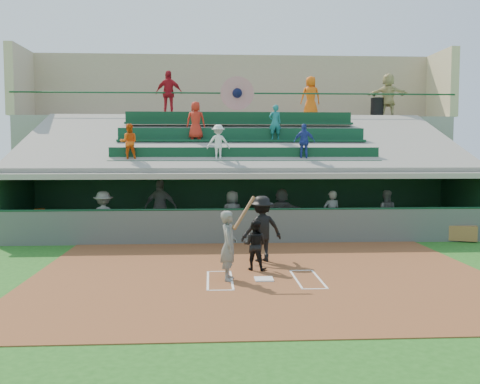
{
  "coord_description": "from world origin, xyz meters",
  "views": [
    {
      "loc": [
        -1.25,
        -12.16,
        2.99
      ],
      "look_at": [
        -0.36,
        3.5,
        1.8
      ],
      "focal_mm": 40.0,
      "sensor_mm": 36.0,
      "label": 1
    }
  ],
  "objects": [
    {
      "name": "concourse_staff_a",
      "position": [
        -3.06,
        12.14,
        5.6
      ],
      "size": [
        1.2,
        0.54,
        2.01
      ],
      "primitive_type": "imported",
      "rotation": [
        0.0,
        0.0,
        3.1
      ],
      "color": "#AB131E",
      "rests_on": "concourse_slab"
    },
    {
      "name": "water_cooler",
      "position": [
        -7.0,
        6.15,
        0.88
      ],
      "size": [
        0.36,
        0.36,
        0.36
      ],
      "primitive_type": "cylinder",
      "color": "#DA4D0C",
      "rests_on": "white_table"
    },
    {
      "name": "home_umpire",
      "position": [
        0.15,
        2.09,
        0.91
      ],
      "size": [
        1.29,
        0.97,
        1.78
      ],
      "primitive_type": "imported",
      "rotation": [
        0.0,
        0.0,
        3.44
      ],
      "color": "black",
      "rests_on": "dirt_slab"
    },
    {
      "name": "dugout_player_f",
      "position": [
        4.91,
        6.14,
        0.84
      ],
      "size": [
        0.94,
        0.83,
        1.6
      ],
      "primitive_type": "imported",
      "rotation": [
        0.0,
        0.0,
        2.8
      ],
      "color": "#585B56",
      "rests_on": "dugout_floor"
    },
    {
      "name": "grandstand",
      "position": [
        -0.01,
        10.51,
        2.26
      ],
      "size": [
        20.4,
        10.4,
        7.8
      ],
      "color": "#535852",
      "rests_on": "ground"
    },
    {
      "name": "white_table",
      "position": [
        -7.0,
        6.2,
        0.37
      ],
      "size": [
        0.76,
        0.57,
        0.66
      ],
      "primitive_type": "cube",
      "rotation": [
        0.0,
        0.0,
        0.01
      ],
      "color": "silver",
      "rests_on": "dugout_floor"
    },
    {
      "name": "batter_at_plate",
      "position": [
        -0.81,
        0.03,
        0.84
      ],
      "size": [
        0.84,
        0.73,
        1.95
      ],
      "color": "#595C57",
      "rests_on": "dirt_slab"
    },
    {
      "name": "dugout_bench",
      "position": [
        -0.08,
        8.08,
        0.29
      ],
      "size": [
        15.5,
        6.9,
        0.5
      ],
      "primitive_type": "cube",
      "rotation": [
        0.0,
        0.0,
        -0.4
      ],
      "color": "olive",
      "rests_on": "dugout_floor"
    },
    {
      "name": "dugout_player_c",
      "position": [
        -0.48,
        5.93,
        0.85
      ],
      "size": [
        0.92,
        0.75,
        1.62
      ],
      "primitive_type": "imported",
      "rotation": [
        0.0,
        0.0,
        3.48
      ],
      "color": "#535551",
      "rests_on": "dugout_floor"
    },
    {
      "name": "dugout_player_e",
      "position": [
        2.9,
        5.73,
        0.85
      ],
      "size": [
        0.63,
        0.46,
        1.62
      ],
      "primitive_type": "imported",
      "rotation": [
        0.0,
        0.0,
        3.27
      ],
      "color": "#5E605B",
      "rests_on": "dugout_floor"
    },
    {
      "name": "trash_bin",
      "position": [
        6.61,
        12.72,
        5.05
      ],
      "size": [
        0.6,
        0.6,
        0.9
      ],
      "primitive_type": "cylinder",
      "color": "black",
      "rests_on": "concourse_slab"
    },
    {
      "name": "batters_box_chalk",
      "position": [
        0.0,
        0.0,
        0.02
      ],
      "size": [
        2.65,
        1.85,
        0.01
      ],
      "color": "white",
      "rests_on": "dirt_slab"
    },
    {
      "name": "dugout_player_b",
      "position": [
        -2.98,
        6.72,
        1.02
      ],
      "size": [
        1.22,
        0.69,
        1.96
      ],
      "primitive_type": "imported",
      "rotation": [
        0.0,
        0.0,
        2.95
      ],
      "color": "#5B5E59",
      "rests_on": "dugout_floor"
    },
    {
      "name": "dugout_floor",
      "position": [
        0.0,
        6.75,
        0.02
      ],
      "size": [
        16.0,
        3.5,
        0.04
      ],
      "primitive_type": "cube",
      "color": "gray",
      "rests_on": "ground"
    },
    {
      "name": "dugout_player_d",
      "position": [
        1.33,
        6.76,
        0.86
      ],
      "size": [
        1.56,
        0.65,
        1.64
      ],
      "primitive_type": "imported",
      "rotation": [
        0.0,
        0.0,
        3.03
      ],
      "color": "#5B5E58",
      "rests_on": "dugout_floor"
    },
    {
      "name": "home_plate",
      "position": [
        0.0,
        0.0,
        0.04
      ],
      "size": [
        0.43,
        0.43,
        0.03
      ],
      "primitive_type": "cube",
      "color": "white",
      "rests_on": "dirt_slab"
    },
    {
      "name": "concourse_staff_b",
      "position": [
        3.44,
        12.59,
        5.53
      ],
      "size": [
        0.94,
        0.64,
        1.86
      ],
      "primitive_type": "imported",
      "rotation": [
        0.0,
        0.0,
        3.2
      ],
      "color": "#E65A0D",
      "rests_on": "concourse_slab"
    },
    {
      "name": "concourse_staff_c",
      "position": [
        7.11,
        12.67,
        5.62
      ],
      "size": [
        1.98,
        1.17,
        2.03
      ],
      "primitive_type": "imported",
      "rotation": [
        0.0,
        0.0,
        2.81
      ],
      "color": "tan",
      "rests_on": "concourse_slab"
    },
    {
      "name": "catcher",
      "position": [
        -0.13,
        1.06,
        0.65
      ],
      "size": [
        0.74,
        0.65,
        1.26
      ],
      "primitive_type": "imported",
      "rotation": [
        0.0,
        0.0,
        2.81
      ],
      "color": "black",
      "rests_on": "dirt_slab"
    },
    {
      "name": "ground",
      "position": [
        0.0,
        0.0,
        0.0
      ],
      "size": [
        100.0,
        100.0,
        0.0
      ],
      "primitive_type": "plane",
      "color": "#1E5919",
      "rests_on": "ground"
    },
    {
      "name": "dugout_player_a",
      "position": [
        -4.7,
        5.28,
        0.87
      ],
      "size": [
        1.17,
        0.8,
        1.67
      ],
      "primitive_type": "imported",
      "rotation": [
        0.0,
        0.0,
        3.31
      ],
      "color": "#52544F",
      "rests_on": "dugout_floor"
    },
    {
      "name": "dirt_slab",
      "position": [
        0.0,
        0.5,
        0.01
      ],
      "size": [
        11.0,
        9.0,
        0.02
      ],
      "primitive_type": "cube",
      "color": "brown",
      "rests_on": "ground"
    },
    {
      "name": "concourse_slab",
      "position": [
        0.0,
        13.5,
        2.3
      ],
      "size": [
        20.0,
        3.0,
        4.6
      ],
      "primitive_type": "cube",
      "color": "gray",
      "rests_on": "ground"
    }
  ]
}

